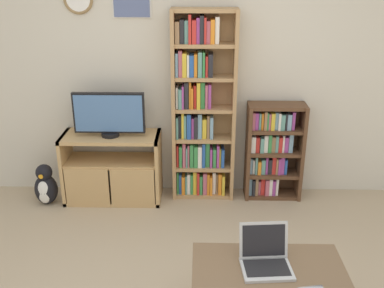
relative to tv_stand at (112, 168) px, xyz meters
The scene contains 8 objects.
wall_back 1.31m from the tv_stand, 18.17° to the left, with size 6.41×0.09×2.60m.
tv_stand is the anchor object (origin of this frame).
television 0.58m from the tv_stand, 48.64° to the right, with size 0.70×0.18×0.45m.
bookshelf_tall 1.08m from the tv_stand, ahead, with size 0.63×0.25×1.94m.
bookshelf_short 1.66m from the tv_stand, ahead, with size 0.58×0.26×1.02m.
coffee_table 2.24m from the tv_stand, 52.61° to the right, with size 1.00×0.60×0.47m.
laptop 2.20m from the tv_stand, 52.29° to the right, with size 0.35×0.32×0.27m.
penguin_figurine 0.71m from the tv_stand, behind, with size 0.23×0.21×0.44m.
Camera 1 is at (0.04, -2.45, 2.32)m, focal length 42.00 mm.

